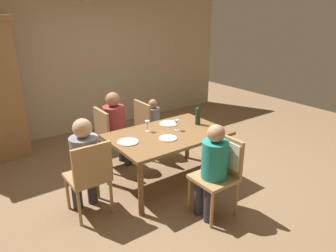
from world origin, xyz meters
TOP-DOWN VIEW (x-y plane):
  - ground_plane at (0.00, 0.00)m, footprint 10.00×10.00m
  - rear_room_partition at (0.00, 2.69)m, footprint 6.40×0.12m
  - dining_table at (0.00, 0.00)m, footprint 1.51×0.98m
  - chair_left_end at (-1.14, -0.09)m, footprint 0.44×0.44m
  - chair_far_left at (-0.43, 0.87)m, footprint 0.44×0.44m
  - chair_near at (0.12, -0.87)m, footprint 0.46×0.44m
  - chair_far_right at (0.25, 0.87)m, footprint 0.44×0.44m
  - person_woman_host at (-1.14, 0.03)m, footprint 0.32×0.36m
  - person_man_bearded at (-0.31, 0.87)m, footprint 0.36×0.31m
  - person_man_guest at (-0.03, -0.87)m, footprint 0.34×0.29m
  - person_child_small at (0.36, 0.87)m, footprint 0.25×0.22m
  - wine_bottle_tall_green at (0.54, 0.03)m, footprint 0.07×0.07m
  - wine_glass_near_left at (0.16, 0.02)m, footprint 0.07×0.07m
  - wine_glass_centre at (-0.18, 0.21)m, footprint 0.07×0.07m
  - dinner_plate_host at (0.22, 0.28)m, footprint 0.26×0.26m
  - dinner_plate_guest_left at (-0.11, -0.15)m, footprint 0.23×0.23m
  - dinner_plate_guest_right at (-0.57, 0.04)m, footprint 0.26×0.26m

SIDE VIEW (x-z plane):
  - ground_plane at x=0.00m, z-range 0.00..0.00m
  - chair_left_end at x=-1.14m, z-range 0.07..0.99m
  - chair_far_left at x=-0.43m, z-range 0.07..0.99m
  - chair_far_right at x=0.25m, z-range 0.07..0.99m
  - person_child_small at x=0.36m, z-range 0.09..1.03m
  - chair_near at x=0.12m, z-range 0.13..1.05m
  - dining_table at x=0.00m, z-range 0.28..1.00m
  - person_man_guest at x=-0.03m, z-range 0.09..1.19m
  - person_man_bearded at x=-0.31m, z-range 0.09..1.24m
  - person_woman_host at x=-1.14m, z-range 0.09..1.25m
  - dinner_plate_host at x=0.22m, z-range 0.73..0.74m
  - dinner_plate_guest_left at x=-0.11m, z-range 0.73..0.74m
  - dinner_plate_guest_right at x=-0.57m, z-range 0.73..0.74m
  - wine_glass_near_left at x=0.16m, z-range 0.76..0.91m
  - wine_glass_centre at x=-0.18m, z-range 0.76..0.91m
  - wine_bottle_tall_green at x=0.54m, z-range 0.71..1.02m
  - rear_room_partition at x=0.00m, z-range 0.00..2.70m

